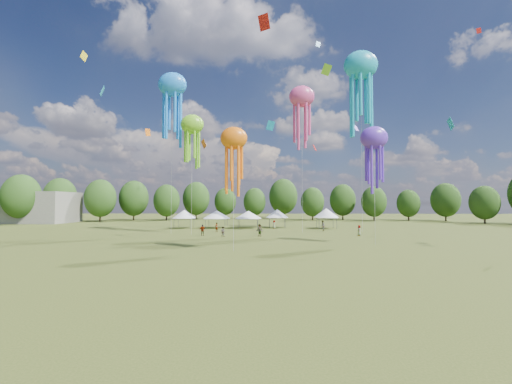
{
  "coord_description": "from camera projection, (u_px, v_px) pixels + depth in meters",
  "views": [
    {
      "loc": [
        -1.05,
        -11.56,
        5.08
      ],
      "look_at": [
        -1.84,
        15.0,
        6.0
      ],
      "focal_mm": 22.95,
      "sensor_mm": 36.0,
      "label": 1
    }
  ],
  "objects": [
    {
      "name": "ground",
      "position": [
        296.0,
        350.0,
        11.34
      ],
      "size": [
        300.0,
        300.0,
        0.0
      ],
      "primitive_type": "plane",
      "color": "#384416",
      "rests_on": "ground"
    },
    {
      "name": "spectator_near",
      "position": [
        223.0,
        232.0,
        49.54
      ],
      "size": [
        0.87,
        0.75,
        1.53
      ],
      "primitive_type": "imported",
      "rotation": [
        0.0,
        0.0,
        2.87
      ],
      "color": "gray",
      "rests_on": "ground"
    },
    {
      "name": "spectators_far",
      "position": [
        278.0,
        228.0,
        55.89
      ],
      "size": [
        25.42,
        16.62,
        1.91
      ],
      "color": "gray",
      "rests_on": "ground"
    },
    {
      "name": "festival_tents",
      "position": [
        251.0,
        214.0,
        67.22
      ],
      "size": [
        33.8,
        6.64,
        4.08
      ],
      "color": "#47474C",
      "rests_on": "ground"
    },
    {
      "name": "show_kites",
      "position": [
        291.0,
        101.0,
        54.93
      ],
      "size": [
        38.45,
        26.95,
        32.58
      ],
      "color": "#79D322",
      "rests_on": "ground"
    },
    {
      "name": "small_kites",
      "position": [
        282.0,
        60.0,
        55.15
      ],
      "size": [
        70.74,
        59.54,
        43.52
      ],
      "color": "#79D322",
      "rests_on": "ground"
    },
    {
      "name": "treeline",
      "position": [
        253.0,
        197.0,
        74.13
      ],
      "size": [
        201.57,
        95.24,
        13.43
      ],
      "color": "#38281C",
      "rests_on": "ground"
    }
  ]
}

